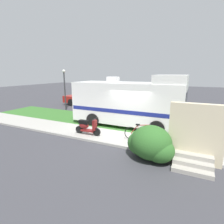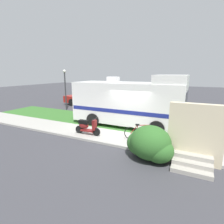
% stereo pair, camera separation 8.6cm
% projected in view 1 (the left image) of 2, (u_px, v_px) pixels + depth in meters
% --- Properties ---
extents(ground_plane, '(80.00, 80.00, 0.00)m').
position_uv_depth(ground_plane, '(128.00, 133.00, 10.55)').
color(ground_plane, '#38383D').
extents(sidewalk, '(24.00, 2.00, 0.12)m').
position_uv_depth(sidewalk, '(120.00, 139.00, 9.48)').
color(sidewalk, '#9E9B93').
rests_on(sidewalk, ground).
extents(grass_strip, '(24.00, 3.40, 0.08)m').
position_uv_depth(grass_strip, '(136.00, 126.00, 11.86)').
color(grass_strip, '#336628').
rests_on(grass_strip, ground).
extents(motorhome_rv, '(7.18, 2.73, 3.39)m').
position_uv_depth(motorhome_rv, '(129.00, 102.00, 11.64)').
color(motorhome_rv, silver).
rests_on(motorhome_rv, ground).
extents(scooter, '(1.55, 0.50, 0.97)m').
position_uv_depth(scooter, '(87.00, 126.00, 9.86)').
color(scooter, black).
rests_on(scooter, ground).
extents(bicycle, '(1.67, 0.59, 0.89)m').
position_uv_depth(bicycle, '(141.00, 133.00, 9.02)').
color(bicycle, black).
rests_on(bicycle, ground).
extents(pickup_truck_near, '(5.86, 2.49, 1.73)m').
position_uv_depth(pickup_truck_near, '(94.00, 98.00, 18.48)').
color(pickup_truck_near, maroon).
rests_on(pickup_truck_near, ground).
extents(porch_steps, '(2.00, 1.26, 2.40)m').
position_uv_depth(porch_steps, '(195.00, 141.00, 6.81)').
color(porch_steps, '#9E998E').
rests_on(porch_steps, ground).
extents(bush_by_porch, '(2.00, 1.50, 1.42)m').
position_uv_depth(bush_by_porch, '(150.00, 144.00, 7.21)').
color(bush_by_porch, '#2D6026').
rests_on(bush_by_porch, ground).
extents(bottle_green, '(0.08, 0.08, 0.26)m').
position_uv_depth(bottle_green, '(197.00, 145.00, 8.18)').
color(bottle_green, '#B2B2B7').
rests_on(bottle_green, ground).
extents(bottle_spare, '(0.07, 0.07, 0.25)m').
position_uv_depth(bottle_spare, '(208.00, 152.00, 7.51)').
color(bottle_spare, '#19722D').
rests_on(bottle_spare, ground).
extents(street_lamp_post, '(0.28, 0.28, 3.78)m').
position_uv_depth(street_lamp_post, '(65.00, 86.00, 16.46)').
color(street_lamp_post, '#333338').
rests_on(street_lamp_post, ground).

